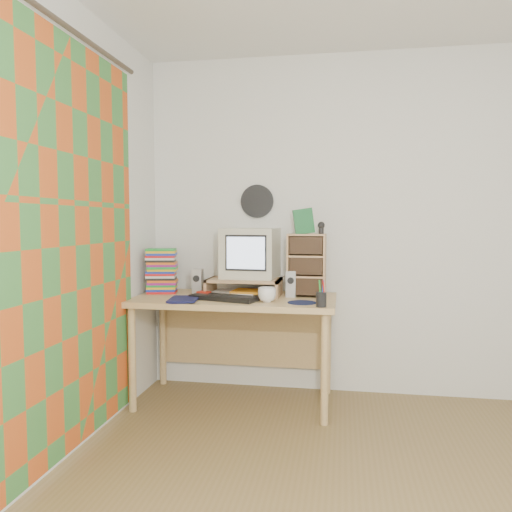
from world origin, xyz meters
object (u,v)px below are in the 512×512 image
at_px(dvd_stack, 162,273).
at_px(diary, 170,298).
at_px(crt_monitor, 250,253).
at_px(mug, 267,295).
at_px(cd_rack, 307,265).
at_px(desk, 236,314).
at_px(keyboard, 224,298).

height_order(dvd_stack, diary, dvd_stack).
xyz_separation_m(crt_monitor, mug, (0.18, -0.31, -0.25)).
height_order(crt_monitor, cd_rack, crt_monitor).
bearing_deg(desk, dvd_stack, 175.77).
height_order(dvd_stack, cd_rack, cd_rack).
xyz_separation_m(crt_monitor, cd_rack, (0.41, -0.04, -0.08)).
xyz_separation_m(desk, cd_rack, (0.49, 0.05, 0.36)).
relative_size(mug, diary, 0.53).
height_order(crt_monitor, diary, crt_monitor).
bearing_deg(keyboard, crt_monitor, 84.25).
relative_size(cd_rack, diary, 1.94).
distance_m(desk, dvd_stack, 0.64).
bearing_deg(desk, keyboard, -102.13).
xyz_separation_m(crt_monitor, diary, (-0.47, -0.39, -0.28)).
bearing_deg(mug, crt_monitor, 119.28).
distance_m(keyboard, diary, 0.36).
distance_m(crt_monitor, keyboard, 0.42).
bearing_deg(cd_rack, desk, -172.00).
bearing_deg(desk, mug, -41.64).
distance_m(dvd_stack, cd_rack, 1.07).
bearing_deg(crt_monitor, desk, -128.38).
xyz_separation_m(dvd_stack, diary, (0.18, -0.34, -0.13)).
height_order(desk, mug, mug).
xyz_separation_m(crt_monitor, keyboard, (-0.12, -0.29, -0.28)).
distance_m(desk, mug, 0.39).
bearing_deg(diary, dvd_stack, 110.56).
height_order(crt_monitor, keyboard, crt_monitor).
xyz_separation_m(cd_rack, diary, (-0.88, -0.35, -0.20)).
relative_size(crt_monitor, mug, 3.14).
distance_m(keyboard, cd_rack, 0.63).
xyz_separation_m(mug, diary, (-0.64, -0.07, -0.02)).
bearing_deg(mug, dvd_stack, 161.99).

